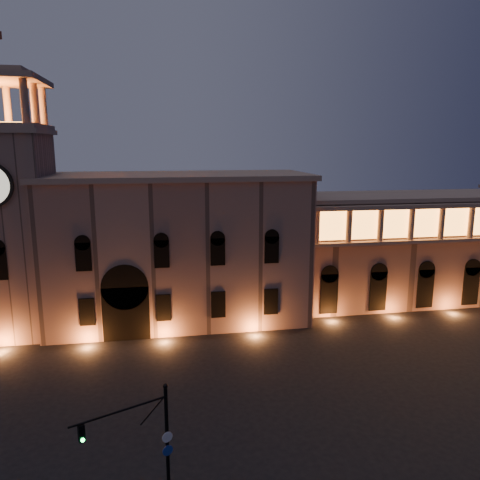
# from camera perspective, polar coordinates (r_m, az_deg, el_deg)

# --- Properties ---
(ground) EXTENTS (160.00, 160.00, 0.00)m
(ground) POSITION_cam_1_polar(r_m,az_deg,el_deg) (39.31, -2.66, -20.54)
(ground) COLOR black
(ground) RESTS_ON ground
(government_building) EXTENTS (30.80, 12.80, 17.60)m
(government_building) POSITION_cam_1_polar(r_m,az_deg,el_deg) (56.37, -7.59, -0.97)
(government_building) COLOR #866458
(government_building) RESTS_ON ground
(clock_tower) EXTENTS (9.80, 9.80, 32.40)m
(clock_tower) POSITION_cam_1_polar(r_m,az_deg,el_deg) (57.18, -26.44, 1.90)
(clock_tower) COLOR #866458
(clock_tower) RESTS_ON ground
(colonnade_wing) EXTENTS (40.60, 11.50, 14.50)m
(colonnade_wing) POSITION_cam_1_polar(r_m,az_deg,el_deg) (68.72, 22.07, -0.69)
(colonnade_wing) COLOR #815F52
(colonnade_wing) RESTS_ON ground
(traffic_light) EXTENTS (5.23, 2.55, 7.76)m
(traffic_light) POSITION_cam_1_polar(r_m,az_deg,el_deg) (29.29, -10.69, -23.66)
(traffic_light) COLOR black
(traffic_light) RESTS_ON ground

